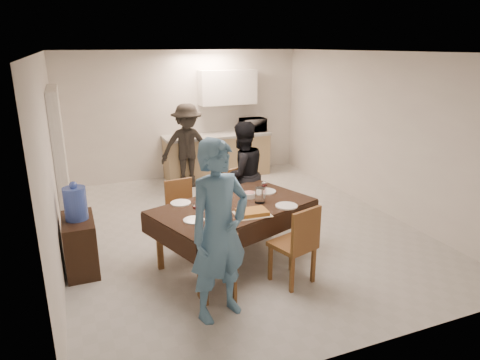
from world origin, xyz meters
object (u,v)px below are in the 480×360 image
object	(u,v)px
water_jug	(75,203)
console	(81,245)
microwave	(253,125)
person_kitchen	(188,146)
water_pitcher	(260,195)
wine_bottle	(228,194)
person_far	(242,174)
dining_table	(233,208)
savoury_tart	(252,212)
person_near	(219,232)

from	to	relation	value
water_jug	console	bearing A→B (deg)	90.00
water_jug	microwave	xyz separation A→B (m)	(3.70, 3.16, 0.17)
person_kitchen	water_pitcher	bearing A→B (deg)	-88.76
microwave	wine_bottle	bearing A→B (deg)	61.88
console	person_kitchen	xyz separation A→B (m)	(2.12, 2.71, 0.48)
wine_bottle	person_far	world-z (taller)	person_far
console	person_kitchen	size ratio (longest dim) A/B	0.45
dining_table	person_far	bearing A→B (deg)	42.94
wine_bottle	water_pitcher	size ratio (longest dim) A/B	1.44
dining_table	console	xyz separation A→B (m)	(-1.84, 0.46, -0.39)
person_far	savoury_tart	bearing A→B (deg)	62.67
dining_table	wine_bottle	world-z (taller)	wine_bottle
wine_bottle	microwave	distance (m)	4.05
water_pitcher	person_near	bearing A→B (deg)	-131.99
person_near	dining_table	bearing A→B (deg)	45.62
console	wine_bottle	distance (m)	1.92
person_kitchen	microwave	bearing A→B (deg)	15.91
wine_bottle	microwave	size ratio (longest dim) A/B	0.55
dining_table	water_jug	world-z (taller)	water_jug
wine_bottle	water_pitcher	distance (m)	0.41
savoury_tart	microwave	bearing A→B (deg)	66.27
console	microwave	distance (m)	4.92
dining_table	console	bearing A→B (deg)	146.45
microwave	person_near	bearing A→B (deg)	62.72
wine_bottle	savoury_tart	world-z (taller)	wine_bottle
person_near	water_pitcher	bearing A→B (deg)	31.28
water_jug	person_kitchen	size ratio (longest dim) A/B	0.24
dining_table	savoury_tart	world-z (taller)	savoury_tart
water_pitcher	person_near	distance (m)	1.35
water_pitcher	person_far	size ratio (longest dim) A/B	0.12
console	dining_table	bearing A→B (deg)	-14.13
water_jug	microwave	world-z (taller)	microwave
savoury_tart	person_kitchen	world-z (taller)	person_kitchen
person_far	person_kitchen	size ratio (longest dim) A/B	0.99
water_jug	wine_bottle	size ratio (longest dim) A/B	1.41
water_jug	savoury_tart	bearing A→B (deg)	-23.49
savoury_tart	person_near	xyz separation A→B (m)	(-0.65, -0.67, 0.14)
dining_table	person_kitchen	distance (m)	3.19
water_jug	person_far	xyz separation A→B (m)	(2.39, 0.59, -0.07)
microwave	dining_table	bearing A→B (deg)	62.83
person_far	water_jug	bearing A→B (deg)	3.92
console	person_near	size ratio (longest dim) A/B	0.39
person_near	microwave	bearing A→B (deg)	45.99
water_jug	microwave	bearing A→B (deg)	40.49
console	water_jug	xyz separation A→B (m)	(0.00, -0.00, 0.54)
person_far	console	bearing A→B (deg)	3.92
person_near	person_kitchen	distance (m)	4.30
microwave	person_near	world-z (taller)	person_near
savoury_tart	console	bearing A→B (deg)	156.51
savoury_tart	person_kitchen	size ratio (longest dim) A/B	0.25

